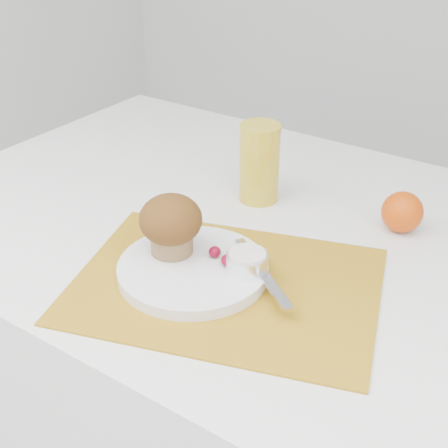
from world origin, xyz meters
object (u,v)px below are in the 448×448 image
Objects in this scene: orange at (402,212)px; muffin at (171,223)px; table at (250,388)px; juice_glass at (259,163)px; plate at (193,269)px.

muffin reaches higher than orange.
juice_glass is at bearing 117.90° from table.
juice_glass is (-0.25, -0.04, 0.04)m from orange.
juice_glass reaches higher than table.
orange is at bearing 55.97° from plate.
table is 5.49× the size of plate.
table is 12.95× the size of muffin.
juice_glass is (-0.04, 0.08, 0.45)m from table.
orange is at bearing 49.25° from muffin.
table is 17.84× the size of orange.
plate is at bearing -124.03° from orange.
juice_glass is at bearing 100.54° from plate.
orange is 0.25m from juice_glass.
muffin reaches higher than plate.
plate is 2.36× the size of muffin.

